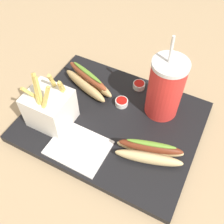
{
  "coord_description": "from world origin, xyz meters",
  "views": [
    {
      "loc": [
        -0.18,
        0.36,
        0.56
      ],
      "look_at": [
        0.0,
        0.0,
        0.05
      ],
      "focal_mm": 41.82,
      "sensor_mm": 36.0,
      "label": 1
    }
  ],
  "objects": [
    {
      "name": "ketchup_cup_1",
      "position": [
        -0.02,
        -0.13,
        0.03
      ],
      "size": [
        0.03,
        0.03,
        0.02
      ],
      "color": "white",
      "rests_on": "food_tray"
    },
    {
      "name": "ketchup_cup_2",
      "position": [
        -0.0,
        -0.06,
        0.03
      ],
      "size": [
        0.03,
        0.03,
        0.02
      ],
      "color": "white",
      "rests_on": "food_tray"
    },
    {
      "name": "napkin_stack",
      "position": [
        0.03,
        0.11,
        0.02
      ],
      "size": [
        0.14,
        0.11,
        0.01
      ],
      "primitive_type": "cube",
      "rotation": [
        0.0,
        0.0,
        -0.01
      ],
      "color": "white",
      "rests_on": "food_tray"
    },
    {
      "name": "ground_plane",
      "position": [
        0.0,
        0.0,
        -0.01
      ],
      "size": [
        2.4,
        2.4,
        0.02
      ],
      "primitive_type": "cube",
      "color": "tan"
    },
    {
      "name": "fries_basket",
      "position": [
        0.13,
        0.07,
        0.07
      ],
      "size": [
        0.1,
        0.09,
        0.16
      ],
      "color": "white",
      "rests_on": "food_tray"
    },
    {
      "name": "hot_dog_2",
      "position": [
        -0.13,
        0.06,
        0.04
      ],
      "size": [
        0.16,
        0.09,
        0.06
      ],
      "color": "#E5C689",
      "rests_on": "food_tray"
    },
    {
      "name": "food_tray",
      "position": [
        0.0,
        0.0,
        0.01
      ],
      "size": [
        0.44,
        0.35,
        0.02
      ],
      "primitive_type": "cube",
      "color": "black",
      "rests_on": "ground_plane"
    },
    {
      "name": "soda_cup",
      "position": [
        -0.1,
        -0.09,
        0.1
      ],
      "size": [
        0.09,
        0.09,
        0.23
      ],
      "color": "red",
      "rests_on": "food_tray"
    },
    {
      "name": "hot_dog_1",
      "position": [
        0.11,
        -0.07,
        0.05
      ],
      "size": [
        0.17,
        0.1,
        0.06
      ],
      "color": "#DBB775",
      "rests_on": "food_tray"
    }
  ]
}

